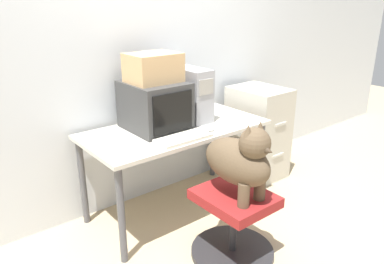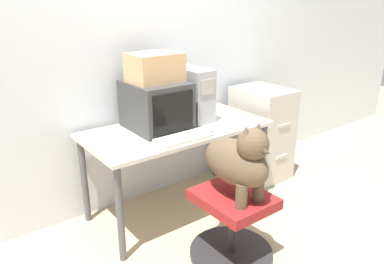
{
  "view_description": "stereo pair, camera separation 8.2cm",
  "coord_description": "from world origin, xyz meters",
  "px_view_note": "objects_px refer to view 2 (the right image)",
  "views": [
    {
      "loc": [
        -1.65,
        -1.89,
        1.71
      ],
      "look_at": [
        -0.09,
        0.04,
        0.82
      ],
      "focal_mm": 35.0,
      "sensor_mm": 36.0,
      "label": 1
    },
    {
      "loc": [
        -1.59,
        -1.94,
        1.71
      ],
      "look_at": [
        -0.09,
        0.04,
        0.82
      ],
      "focal_mm": 35.0,
      "sensor_mm": 36.0,
      "label": 2
    }
  ],
  "objects_px": {
    "pc_tower": "(191,94)",
    "keyboard": "(184,138)",
    "cardboard_box": "(155,67)",
    "crt_monitor": "(156,105)",
    "dog": "(239,160)",
    "filing_cabinet": "(261,133)",
    "office_chair": "(232,225)"
  },
  "relations": [
    {
      "from": "dog",
      "to": "filing_cabinet",
      "type": "bearing_deg",
      "value": 36.57
    },
    {
      "from": "pc_tower",
      "to": "office_chair",
      "type": "distance_m",
      "value": 1.13
    },
    {
      "from": "keyboard",
      "to": "crt_monitor",
      "type": "bearing_deg",
      "value": 93.23
    },
    {
      "from": "filing_cabinet",
      "to": "dog",
      "type": "bearing_deg",
      "value": -143.43
    },
    {
      "from": "crt_monitor",
      "to": "dog",
      "type": "xyz_separation_m",
      "value": [
        0.09,
        -0.84,
        -0.18
      ]
    },
    {
      "from": "crt_monitor",
      "to": "cardboard_box",
      "type": "bearing_deg",
      "value": 90.0
    },
    {
      "from": "pc_tower",
      "to": "office_chair",
      "type": "height_order",
      "value": "pc_tower"
    },
    {
      "from": "dog",
      "to": "crt_monitor",
      "type": "bearing_deg",
      "value": 95.79
    },
    {
      "from": "pc_tower",
      "to": "keyboard",
      "type": "relative_size",
      "value": 1.03
    },
    {
      "from": "keyboard",
      "to": "cardboard_box",
      "type": "bearing_deg",
      "value": 93.19
    },
    {
      "from": "keyboard",
      "to": "office_chair",
      "type": "bearing_deg",
      "value": -81.94
    },
    {
      "from": "filing_cabinet",
      "to": "pc_tower",
      "type": "bearing_deg",
      "value": 176.14
    },
    {
      "from": "office_chair",
      "to": "crt_monitor",
      "type": "bearing_deg",
      "value": 96.05
    },
    {
      "from": "crt_monitor",
      "to": "office_chair",
      "type": "height_order",
      "value": "crt_monitor"
    },
    {
      "from": "cardboard_box",
      "to": "keyboard",
      "type": "bearing_deg",
      "value": -86.81
    },
    {
      "from": "filing_cabinet",
      "to": "cardboard_box",
      "type": "bearing_deg",
      "value": 178.56
    },
    {
      "from": "pc_tower",
      "to": "keyboard",
      "type": "bearing_deg",
      "value": -132.94
    },
    {
      "from": "pc_tower",
      "to": "office_chair",
      "type": "relative_size",
      "value": 0.75
    },
    {
      "from": "crt_monitor",
      "to": "office_chair",
      "type": "distance_m",
      "value": 1.06
    },
    {
      "from": "office_chair",
      "to": "cardboard_box",
      "type": "distance_m",
      "value": 1.27
    },
    {
      "from": "pc_tower",
      "to": "filing_cabinet",
      "type": "distance_m",
      "value": 0.97
    },
    {
      "from": "crt_monitor",
      "to": "office_chair",
      "type": "relative_size",
      "value": 0.83
    },
    {
      "from": "keyboard",
      "to": "filing_cabinet",
      "type": "bearing_deg",
      "value": 14.87
    },
    {
      "from": "pc_tower",
      "to": "filing_cabinet",
      "type": "xyz_separation_m",
      "value": [
        0.82,
        -0.06,
        -0.51
      ]
    },
    {
      "from": "crt_monitor",
      "to": "cardboard_box",
      "type": "distance_m",
      "value": 0.29
    },
    {
      "from": "crt_monitor",
      "to": "pc_tower",
      "type": "relative_size",
      "value": 1.1
    },
    {
      "from": "pc_tower",
      "to": "keyboard",
      "type": "distance_m",
      "value": 0.54
    },
    {
      "from": "office_chair",
      "to": "cardboard_box",
      "type": "bearing_deg",
      "value": 96.02
    },
    {
      "from": "office_chair",
      "to": "dog",
      "type": "bearing_deg",
      "value": -90.0
    },
    {
      "from": "pc_tower",
      "to": "keyboard",
      "type": "xyz_separation_m",
      "value": [
        -0.34,
        -0.36,
        -0.2
      ]
    },
    {
      "from": "crt_monitor",
      "to": "dog",
      "type": "distance_m",
      "value": 0.86
    },
    {
      "from": "filing_cabinet",
      "to": "keyboard",
      "type": "bearing_deg",
      "value": -165.13
    }
  ]
}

